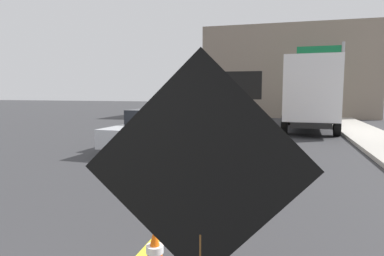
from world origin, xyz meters
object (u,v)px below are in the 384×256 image
(box_truck, at_px, (311,93))
(traffic_cone_mid_lane, at_px, (208,178))
(arrow_board_trailer, at_px, (237,136))
(pickup_car, at_px, (157,128))
(traffic_cone_near_sign, at_px, (155,253))
(traffic_cone_far_lane, at_px, (212,149))
(highway_guide_sign, at_px, (329,68))
(roadwork_sign, at_px, (201,175))

(box_truck, bearing_deg, traffic_cone_mid_lane, -102.88)
(arrow_board_trailer, relative_size, pickup_car, 0.55)
(pickup_car, xyz_separation_m, traffic_cone_near_sign, (3.13, -8.06, -0.40))
(traffic_cone_mid_lane, xyz_separation_m, traffic_cone_far_lane, (-0.52, 2.91, 0.07))
(traffic_cone_near_sign, xyz_separation_m, traffic_cone_far_lane, (-0.66, 6.08, 0.08))
(highway_guide_sign, relative_size, traffic_cone_far_lane, 6.46)
(pickup_car, height_order, highway_guide_sign, highway_guide_sign)
(highway_guide_sign, bearing_deg, roadwork_sign, -98.53)
(pickup_car, bearing_deg, traffic_cone_mid_lane, -58.60)
(roadwork_sign, distance_m, traffic_cone_mid_lane, 4.46)
(highway_guide_sign, relative_size, traffic_cone_mid_lane, 7.88)
(traffic_cone_near_sign, bearing_deg, highway_guide_sign, 78.82)
(roadwork_sign, relative_size, traffic_cone_near_sign, 3.87)
(arrow_board_trailer, height_order, traffic_cone_far_lane, arrow_board_trailer)
(roadwork_sign, height_order, highway_guide_sign, highway_guide_sign)
(roadwork_sign, xyz_separation_m, traffic_cone_far_lane, (-1.43, 7.12, -1.09))
(roadwork_sign, distance_m, highway_guide_sign, 20.66)
(roadwork_sign, distance_m, arrow_board_trailer, 9.51)
(arrow_board_trailer, distance_m, traffic_cone_far_lane, 2.32)
(highway_guide_sign, bearing_deg, box_truck, -106.16)
(highway_guide_sign, xyz_separation_m, traffic_cone_near_sign, (-3.82, -19.31, -3.13))
(arrow_board_trailer, bearing_deg, box_truck, 66.74)
(arrow_board_trailer, xyz_separation_m, traffic_cone_near_sign, (0.27, -8.36, -0.19))
(box_truck, relative_size, pickup_car, 1.45)
(pickup_car, height_order, traffic_cone_near_sign, pickup_car)
(pickup_car, bearing_deg, roadwork_sign, -66.83)
(traffic_cone_mid_lane, height_order, traffic_cone_far_lane, traffic_cone_far_lane)
(roadwork_sign, bearing_deg, pickup_car, 113.17)
(arrow_board_trailer, height_order, box_truck, box_truck)
(arrow_board_trailer, relative_size, traffic_cone_mid_lane, 4.26)
(roadwork_sign, distance_m, pickup_car, 9.93)
(box_truck, bearing_deg, roadwork_sign, -96.35)
(highway_guide_sign, distance_m, traffic_cone_far_lane, 14.29)
(box_truck, distance_m, traffic_cone_mid_lane, 12.14)
(box_truck, height_order, traffic_cone_near_sign, box_truck)
(box_truck, xyz_separation_m, highway_guide_sign, (1.28, 4.41, 1.51))
(traffic_cone_near_sign, height_order, traffic_cone_mid_lane, traffic_cone_mid_lane)
(box_truck, height_order, highway_guide_sign, highway_guide_sign)
(box_truck, height_order, pickup_car, box_truck)
(box_truck, relative_size, traffic_cone_near_sign, 11.85)
(box_truck, xyz_separation_m, traffic_cone_mid_lane, (-2.68, -11.73, -1.60))
(arrow_board_trailer, xyz_separation_m, traffic_cone_far_lane, (-0.40, -2.28, -0.10))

